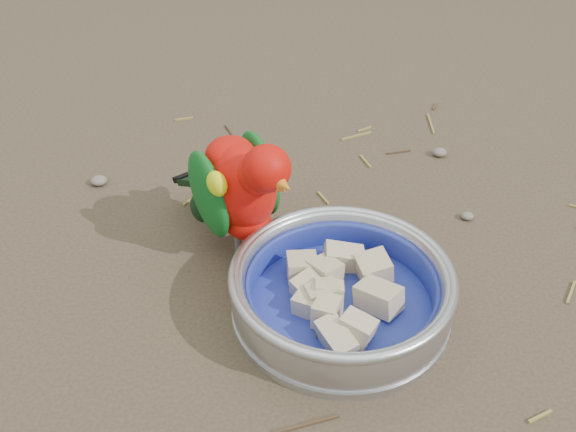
{
  "coord_description": "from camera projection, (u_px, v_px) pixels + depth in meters",
  "views": [
    {
      "loc": [
        -0.12,
        -0.54,
        0.51
      ],
      "look_at": [
        -0.06,
        0.04,
        0.08
      ],
      "focal_mm": 40.0,
      "sensor_mm": 36.0,
      "label": 1
    }
  ],
  "objects": [
    {
      "name": "ground",
      "position": [
        340.0,
        287.0,
        0.75
      ],
      "size": [
        60.0,
        60.0,
        0.0
      ],
      "primitive_type": "plane",
      "color": "#473A2B"
    },
    {
      "name": "food_bowl",
      "position": [
        340.0,
        307.0,
        0.71
      ],
      "size": [
        0.24,
        0.24,
        0.02
      ],
      "primitive_type": "cylinder",
      "color": "#B2B2BA",
      "rests_on": "ground"
    },
    {
      "name": "bowl_wall",
      "position": [
        342.0,
        287.0,
        0.7
      ],
      "size": [
        0.24,
        0.24,
        0.04
      ],
      "primitive_type": null,
      "color": "#B2B2BA",
      "rests_on": "food_bowl"
    },
    {
      "name": "fruit_wedges",
      "position": [
        341.0,
        292.0,
        0.7
      ],
      "size": [
        0.14,
        0.14,
        0.03
      ],
      "primitive_type": null,
      "color": "#C9B58E",
      "rests_on": "food_bowl"
    },
    {
      "name": "lory_parrot",
      "position": [
        242.0,
        196.0,
        0.75
      ],
      "size": [
        0.19,
        0.23,
        0.17
      ],
      "primitive_type": null,
      "rotation": [
        0.0,
        0.0,
        -2.57
      ],
      "color": "red",
      "rests_on": "ground"
    },
    {
      "name": "ground_debris",
      "position": [
        308.0,
        244.0,
        0.81
      ],
      "size": [
        0.9,
        0.8,
        0.01
      ],
      "primitive_type": null,
      "color": "olive",
      "rests_on": "ground"
    }
  ]
}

